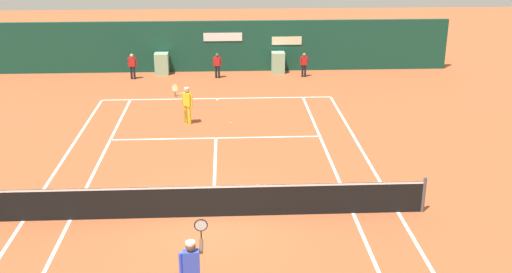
{
  "coord_description": "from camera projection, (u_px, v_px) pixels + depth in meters",
  "views": [
    {
      "loc": [
        0.44,
        -15.37,
        8.05
      ],
      "look_at": [
        1.43,
        4.32,
        0.8
      ],
      "focal_mm": 42.56,
      "sensor_mm": 36.0,
      "label": 1
    }
  ],
  "objects": [
    {
      "name": "ball_kid_centre_post",
      "position": [
        132.0,
        65.0,
        31.19
      ],
      "size": [
        0.44,
        0.19,
        1.33
      ],
      "rotation": [
        0.0,
        0.0,
        3.07
      ],
      "color": "black",
      "rests_on": "ground_plane"
    },
    {
      "name": "tennis_ball_mid_court",
      "position": [
        258.0,
        185.0,
        19.06
      ],
      "size": [
        0.07,
        0.07,
        0.07
      ],
      "primitive_type": "sphere",
      "color": "#CCE033",
      "rests_on": "ground_plane"
    },
    {
      "name": "player_on_baseline",
      "position": [
        187.0,
        102.0,
        24.41
      ],
      "size": [
        0.8,
        0.61,
        1.77
      ],
      "rotation": [
        0.0,
        0.0,
        2.64
      ],
      "color": "yellow",
      "rests_on": "ground_plane"
    },
    {
      "name": "ball_kid_left_post",
      "position": [
        217.0,
        64.0,
        31.4
      ],
      "size": [
        0.43,
        0.21,
        1.3
      ],
      "rotation": [
        0.0,
        0.0,
        2.99
      ],
      "color": "black",
      "rests_on": "ground_plane"
    },
    {
      "name": "tennis_ball_near_service_line",
      "position": [
        231.0,
        123.0,
        24.7
      ],
      "size": [
        0.07,
        0.07,
        0.07
      ],
      "primitive_type": "sphere",
      "color": "#CCE033",
      "rests_on": "ground_plane"
    },
    {
      "name": "tennis_net",
      "position": [
        213.0,
        200.0,
        16.98
      ],
      "size": [
        12.1,
        0.1,
        1.07
      ],
      "color": "#4C4C51",
      "rests_on": "ground_plane"
    },
    {
      "name": "player_near_side",
      "position": [
        192.0,
        266.0,
        12.97
      ],
      "size": [
        0.62,
        0.67,
        1.82
      ],
      "rotation": [
        0.0,
        0.0,
        0.03
      ],
      "color": "blue",
      "rests_on": "ground_plane"
    },
    {
      "name": "ground_plane",
      "position": [
        214.0,
        207.0,
        17.7
      ],
      "size": [
        80.0,
        80.0,
        0.01
      ],
      "color": "#A8512D"
    },
    {
      "name": "sponsor_back_wall",
      "position": [
        218.0,
        47.0,
        32.61
      ],
      "size": [
        25.0,
        1.02,
        2.72
      ],
      "color": "#144233",
      "rests_on": "ground_plane"
    },
    {
      "name": "ball_kid_right_post",
      "position": [
        304.0,
        63.0,
        31.62
      ],
      "size": [
        0.42,
        0.19,
        1.27
      ],
      "rotation": [
        0.0,
        0.0,
        3.25
      ],
      "color": "black",
      "rests_on": "ground_plane"
    }
  ]
}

